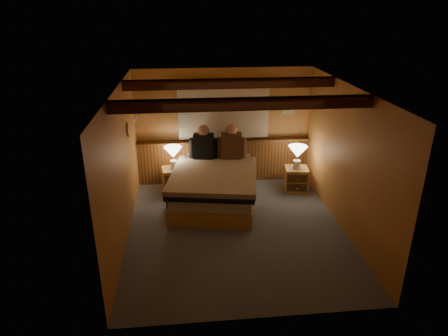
{
  "coord_description": "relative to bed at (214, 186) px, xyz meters",
  "views": [
    {
      "loc": [
        -0.8,
        -5.85,
        3.56
      ],
      "look_at": [
        -0.16,
        0.4,
        0.97
      ],
      "focal_mm": 32.0,
      "sensor_mm": 36.0,
      "label": 1
    }
  ],
  "objects": [
    {
      "name": "wall_back",
      "position": [
        0.28,
        1.11,
        0.85
      ],
      "size": [
        3.6,
        0.0,
        3.6
      ],
      "primitive_type": "plane",
      "rotation": [
        1.57,
        0.0,
        0.0
      ],
      "color": "#CE8F4A",
      "rests_on": "floor"
    },
    {
      "name": "nightstand_right",
      "position": [
        1.7,
        0.4,
        -0.11
      ],
      "size": [
        0.5,
        0.46,
        0.49
      ],
      "rotation": [
        0.0,
        0.0,
        -0.15
      ],
      "color": "tan",
      "rests_on": "floor"
    },
    {
      "name": "lamp_left",
      "position": [
        -0.77,
        0.63,
        0.46
      ],
      "size": [
        0.35,
        0.35,
        0.46
      ],
      "color": "silver",
      "rests_on": "nightstand_left"
    },
    {
      "name": "wainscot",
      "position": [
        0.28,
        1.04,
        0.13
      ],
      "size": [
        3.6,
        0.23,
        0.94
      ],
      "color": "brown",
      "rests_on": "wall_back"
    },
    {
      "name": "duffel_bag",
      "position": [
        -0.63,
        -0.02,
        -0.18
      ],
      "size": [
        0.59,
        0.4,
        0.4
      ],
      "rotation": [
        0.0,
        0.0,
        -0.13
      ],
      "color": "black",
      "rests_on": "floor"
    },
    {
      "name": "ceiling",
      "position": [
        0.28,
        -0.99,
        2.05
      ],
      "size": [
        4.2,
        4.2,
        0.0
      ],
      "primitive_type": "plane",
      "rotation": [
        3.14,
        0.0,
        0.0
      ],
      "color": "tan",
      "rests_on": "wall_back"
    },
    {
      "name": "framed_print",
      "position": [
        1.63,
        1.09,
        1.2
      ],
      "size": [
        0.3,
        0.04,
        0.25
      ],
      "color": "tan",
      "rests_on": "wall_back"
    },
    {
      "name": "ceiling_beams",
      "position": [
        0.28,
        -0.84,
        1.96
      ],
      "size": [
        3.6,
        1.65,
        0.16
      ],
      "color": "#452111",
      "rests_on": "ceiling"
    },
    {
      "name": "person_left",
      "position": [
        -0.15,
        0.69,
        0.61
      ],
      "size": [
        0.59,
        0.28,
        0.72
      ],
      "rotation": [
        0.0,
        0.0,
        -0.13
      ],
      "color": "black",
      "rests_on": "bed"
    },
    {
      "name": "wall_right",
      "position": [
        2.08,
        -0.99,
        0.85
      ],
      "size": [
        0.0,
        4.2,
        4.2
      ],
      "primitive_type": "plane",
      "rotation": [
        1.57,
        0.0,
        -1.57
      ],
      "color": "#CE8F4A",
      "rests_on": "floor"
    },
    {
      "name": "nightstand_left",
      "position": [
        -0.77,
        0.64,
        -0.11
      ],
      "size": [
        0.49,
        0.45,
        0.49
      ],
      "rotation": [
        0.0,
        0.0,
        0.13
      ],
      "color": "tan",
      "rests_on": "floor"
    },
    {
      "name": "lamp_right",
      "position": [
        1.68,
        0.36,
        0.48
      ],
      "size": [
        0.37,
        0.37,
        0.48
      ],
      "color": "silver",
      "rests_on": "nightstand_right"
    },
    {
      "name": "curtain_window",
      "position": [
        0.28,
        1.04,
        1.17
      ],
      "size": [
        2.18,
        0.09,
        1.11
      ],
      "color": "#452111",
      "rests_on": "wall_back"
    },
    {
      "name": "person_right",
      "position": [
        0.4,
        0.65,
        0.62
      ],
      "size": [
        0.6,
        0.28,
        0.73
      ],
      "rotation": [
        0.0,
        0.0,
        -0.1
      ],
      "color": "#503120",
      "rests_on": "bed"
    },
    {
      "name": "coat_rail",
      "position": [
        -1.44,
        0.59,
        1.31
      ],
      "size": [
        0.05,
        0.55,
        0.24
      ],
      "color": "silver",
      "rests_on": "wall_left"
    },
    {
      "name": "bed",
      "position": [
        0.0,
        0.0,
        0.0
      ],
      "size": [
        1.84,
        2.22,
        0.68
      ],
      "rotation": [
        0.0,
        0.0,
        -0.17
      ],
      "color": "tan",
      "rests_on": "floor"
    },
    {
      "name": "wall_left",
      "position": [
        -1.52,
        -0.99,
        0.85
      ],
      "size": [
        0.0,
        4.2,
        4.2
      ],
      "primitive_type": "plane",
      "rotation": [
        1.57,
        0.0,
        1.57
      ],
      "color": "#CE8F4A",
      "rests_on": "floor"
    },
    {
      "name": "wall_front",
      "position": [
        0.28,
        -3.09,
        0.85
      ],
      "size": [
        3.6,
        0.0,
        3.6
      ],
      "primitive_type": "plane",
      "rotation": [
        -1.57,
        0.0,
        0.0
      ],
      "color": "#CE8F4A",
      "rests_on": "floor"
    },
    {
      "name": "floor",
      "position": [
        0.28,
        -0.99,
        -0.35
      ],
      "size": [
        4.2,
        4.2,
        0.0
      ],
      "primitive_type": "plane",
      "color": "#4E545D",
      "rests_on": "ground"
    }
  ]
}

